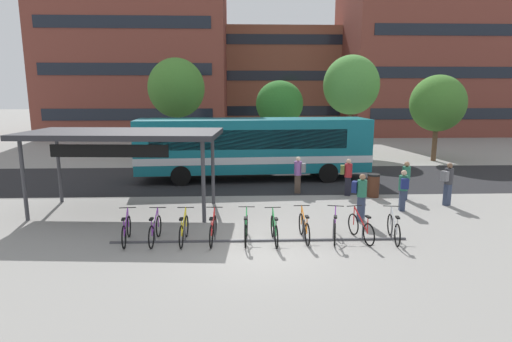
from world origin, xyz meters
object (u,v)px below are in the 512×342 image
parked_bicycle_red_3 (213,230)px  parked_bicycle_green_4 (246,230)px  trash_bin (373,185)px  parked_bicycle_orange_6 (304,228)px  commuter_navy_pack_0 (361,194)px  commuter_navy_pack_4 (403,188)px  parked_bicycle_purple_1 (155,231)px  parked_bicycle_yellow_2 (184,230)px  transit_shelter (122,136)px  city_bus (255,146)px  commuter_maroon_pack_3 (406,177)px  commuter_grey_pack_5 (299,172)px  commuter_grey_pack_1 (448,181)px  commuter_olive_pack_2 (347,175)px  street_tree_1 (279,104)px  street_tree_3 (176,88)px  parked_bicycle_silver_9 (394,229)px  parked_bicycle_green_5 (274,230)px  parked_bicycle_purple_0 (126,231)px  street_tree_2 (438,104)px  street_tree_0 (351,85)px  parked_bicycle_red_8 (361,228)px  parked_bicycle_purple_7 (335,228)px

parked_bicycle_red_3 → parked_bicycle_green_4: size_ratio=1.00×
trash_bin → parked_bicycle_orange_6: bearing=-126.3°
commuter_navy_pack_0 → commuter_navy_pack_4: (2.02, 1.20, -0.07)m
parked_bicycle_purple_1 → parked_bicycle_yellow_2: size_ratio=1.00×
transit_shelter → trash_bin: size_ratio=7.24×
city_bus → commuter_maroon_pack_3: 7.79m
transit_shelter → commuter_grey_pack_5: 7.84m
commuter_grey_pack_1 → commuter_navy_pack_4: commuter_grey_pack_1 is taller
commuter_olive_pack_2 → commuter_maroon_pack_3: bearing=-3.6°
commuter_olive_pack_2 → street_tree_1: (-1.91, 12.18, 2.75)m
street_tree_1 → parked_bicycle_green_4: bearing=-98.6°
commuter_grey_pack_5 → street_tree_3: 13.75m
city_bus → street_tree_3: street_tree_3 is taller
parked_bicycle_silver_9 → parked_bicycle_green_4: bearing=96.6°
parked_bicycle_yellow_2 → commuter_maroon_pack_3: size_ratio=1.04×
commuter_grey_pack_1 → parked_bicycle_orange_6: bearing=-176.8°
city_bus → parked_bicycle_green_5: bearing=-91.8°
commuter_navy_pack_4 → city_bus: bearing=52.0°
parked_bicycle_purple_0 → parked_bicycle_orange_6: 5.52m
parked_bicycle_green_5 → trash_bin: trash_bin is taller
street_tree_3 → commuter_navy_pack_0: bearing=-60.5°
parked_bicycle_green_4 → city_bus: bearing=-0.7°
parked_bicycle_green_4 → commuter_grey_pack_5: commuter_grey_pack_5 is taller
street_tree_2 → street_tree_3: (-17.42, 2.48, 1.00)m
parked_bicycle_orange_6 → street_tree_0: (5.99, 17.61, 4.65)m
commuter_maroon_pack_3 → street_tree_2: 11.88m
parked_bicycle_red_8 → commuter_navy_pack_0: 2.12m
commuter_navy_pack_4 → parked_bicycle_green_4: bearing=127.2°
commuter_olive_pack_2 → trash_bin: commuter_olive_pack_2 is taller
trash_bin → street_tree_2: (7.15, 9.47, 3.30)m
street_tree_0 → commuter_navy_pack_4: bearing=-96.5°
parked_bicycle_purple_0 → parked_bicycle_red_8: same height
commuter_grey_pack_5 → commuter_grey_pack_1: bearing=173.1°
parked_bicycle_purple_0 → parked_bicycle_green_4: 3.69m
street_tree_1 → street_tree_3: size_ratio=0.78×
parked_bicycle_purple_7 → commuter_navy_pack_4: size_ratio=1.05×
trash_bin → parked_bicycle_purple_7: bearing=-118.7°
parked_bicycle_purple_1 → parked_bicycle_yellow_2: 0.89m
commuter_grey_pack_5 → parked_bicycle_purple_7: bearing=107.6°
commuter_navy_pack_0 → commuter_olive_pack_2: commuter_navy_pack_0 is taller
parked_bicycle_purple_7 → parked_bicycle_silver_9: size_ratio=0.99×
parked_bicycle_green_4 → commuter_grey_pack_1: (8.26, 3.84, 0.64)m
commuter_grey_pack_1 → commuter_olive_pack_2: size_ratio=1.06×
parked_bicycle_purple_0 → commuter_grey_pack_1: commuter_grey_pack_1 is taller
parked_bicycle_purple_7 → parked_bicycle_orange_6: bearing=99.3°
parked_bicycle_red_3 → transit_shelter: bearing=48.8°
parked_bicycle_green_4 → street_tree_1: bearing=-5.6°
parked_bicycle_red_3 → parked_bicycle_purple_7: (3.81, 0.02, 0.00)m
parked_bicycle_purple_7 → parked_bicycle_red_3: bearing=103.4°
commuter_grey_pack_5 → street_tree_0: bearing=-99.9°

